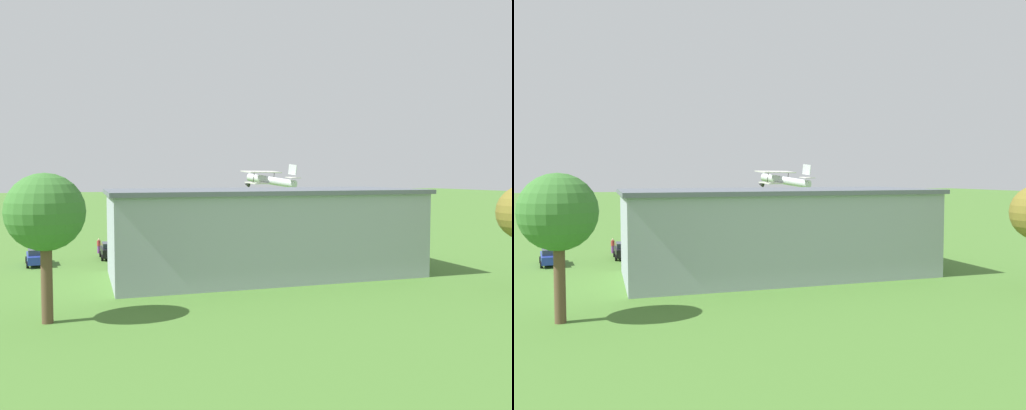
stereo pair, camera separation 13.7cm
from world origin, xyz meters
TOP-DOWN VIEW (x-y plane):
  - ground_plane at (0.00, 0.00)m, footprint 400.00×400.00m
  - hangar at (5.86, 29.93)m, footprint 26.31×12.98m
  - biplane at (-3.97, 7.07)m, footprint 7.70×7.86m
  - car_green at (-5.39, 15.89)m, footprint 2.33×4.63m
  - car_black at (17.21, 16.53)m, footprint 2.10×4.02m
  - car_blue at (24.12, 18.11)m, footprint 2.13×4.77m
  - person_near_hangar_door at (5.22, 12.06)m, footprint 0.50×0.50m
  - person_crossing_taxiway at (16.52, 12.23)m, footprint 0.53×0.53m
  - person_beside_truck at (18.05, 12.36)m, footprint 0.53×0.53m
  - person_watching_takeoff at (1.64, 12.01)m, footprint 0.53×0.53m
  - person_at_fence_line at (11.40, 14.12)m, footprint 0.43×0.43m
  - tree_at_field_edge at (22.95, 39.59)m, footprint 4.44×4.44m

SIDE VIEW (x-z plane):
  - ground_plane at x=0.00m, z-range 0.00..0.00m
  - person_near_hangar_door at x=5.22m, z-range -0.01..1.56m
  - person_beside_truck at x=18.05m, z-range -0.01..1.57m
  - car_blue at x=24.12m, z-range 0.04..1.59m
  - person_crossing_taxiway at x=16.52m, z-range 0.00..1.67m
  - car_green at x=-5.39m, z-range 0.03..1.66m
  - car_black at x=17.21m, z-range 0.04..1.66m
  - person_at_fence_line at x=11.40m, z-range 0.00..1.71m
  - person_watching_takeoff at x=1.64m, z-range 0.00..1.74m
  - hangar at x=5.86m, z-range 0.01..7.27m
  - tree_at_field_edge at x=22.95m, z-range 1.99..10.58m
  - biplane at x=-3.97m, z-range 5.90..9.70m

